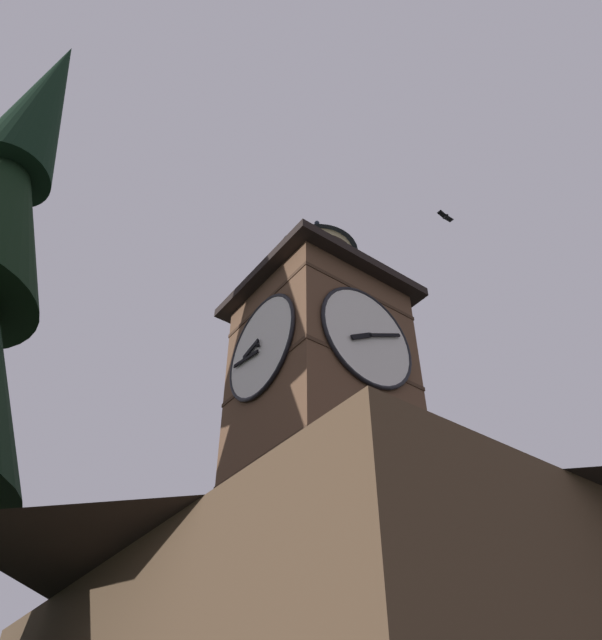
# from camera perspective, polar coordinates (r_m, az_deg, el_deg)

# --- Properties ---
(clock_tower) EXTENTS (4.16, 4.16, 9.20)m
(clock_tower) POSITION_cam_1_polar(r_m,az_deg,el_deg) (15.10, 1.84, -4.20)
(clock_tower) COLOR brown
(clock_tower) RESTS_ON building_main
(moon) EXTENTS (1.66, 1.66, 1.66)m
(moon) POSITION_cam_1_polar(r_m,az_deg,el_deg) (46.38, -5.53, -27.86)
(moon) COLOR silver
(flying_bird_high) EXTENTS (0.67, 0.24, 0.13)m
(flying_bird_high) POSITION_cam_1_polar(r_m,az_deg,el_deg) (20.95, 13.55, 9.53)
(flying_bird_high) COLOR black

